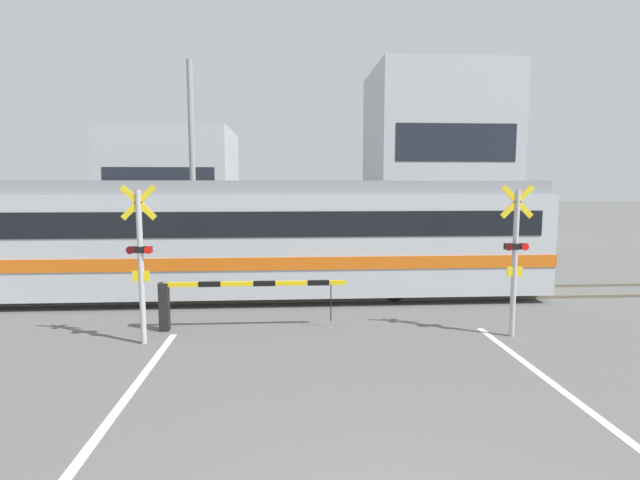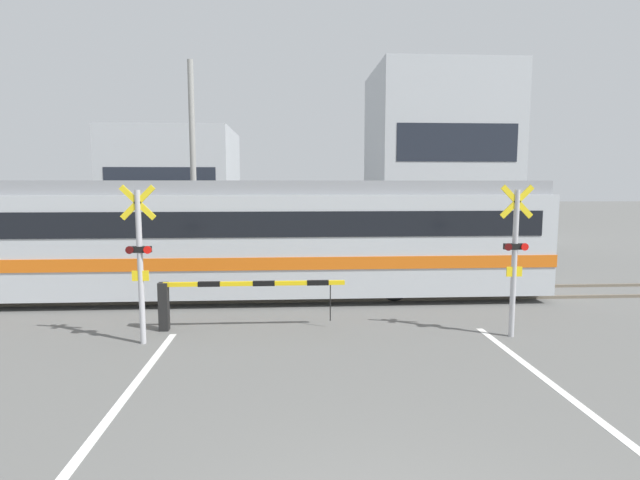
% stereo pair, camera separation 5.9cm
% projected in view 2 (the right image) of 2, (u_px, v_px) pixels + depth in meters
% --- Properties ---
extents(rail_track_near, '(50.00, 0.10, 0.08)m').
position_uv_depth(rail_track_near, '(321.00, 300.00, 13.26)').
color(rail_track_near, '#6B6051').
rests_on(rail_track_near, ground_plane).
extents(rail_track_far, '(50.00, 0.10, 0.08)m').
position_uv_depth(rail_track_far, '(318.00, 289.00, 14.69)').
color(rail_track_far, '#6B6051').
rests_on(rail_track_far, ground_plane).
extents(commuter_train, '(21.53, 2.79, 3.21)m').
position_uv_depth(commuter_train, '(146.00, 236.00, 13.50)').
color(commuter_train, '#B7BCC1').
rests_on(commuter_train, ground_plane).
extents(crossing_barrier_near, '(3.98, 0.20, 1.05)m').
position_uv_depth(crossing_barrier_near, '(214.00, 294.00, 10.67)').
color(crossing_barrier_near, black).
rests_on(crossing_barrier_near, ground_plane).
extents(crossing_barrier_far, '(3.98, 0.20, 1.05)m').
position_uv_depth(crossing_barrier_far, '(385.00, 252.00, 17.22)').
color(crossing_barrier_far, black).
rests_on(crossing_barrier_far, ground_plane).
extents(crossing_signal_left, '(0.68, 0.15, 3.11)m').
position_uv_depth(crossing_signal_left, '(140.00, 257.00, 9.63)').
color(crossing_signal_left, '#B2B2B7').
rests_on(crossing_signal_left, ground_plane).
extents(crossing_signal_right, '(0.68, 0.15, 3.11)m').
position_uv_depth(crossing_signal_right, '(515.00, 254.00, 10.09)').
color(crossing_signal_right, '#B2B2B7').
rests_on(crossing_signal_right, ground_plane).
extents(pedestrian, '(0.38, 0.22, 1.62)m').
position_uv_depth(pedestrian, '(283.00, 238.00, 20.37)').
color(pedestrian, '#33384C').
rests_on(pedestrian, ground_plane).
extents(building_left_of_street, '(6.32, 6.81, 6.01)m').
position_uv_depth(building_left_of_street, '(176.00, 186.00, 27.34)').
color(building_left_of_street, '#B2B7BC').
rests_on(building_left_of_street, ground_plane).
extents(building_right_of_street, '(7.24, 6.81, 9.35)m').
position_uv_depth(building_right_of_street, '(437.00, 156.00, 28.04)').
color(building_right_of_street, '#B2B7BC').
rests_on(building_right_of_street, ground_plane).
extents(utility_pole_streetside, '(0.22, 0.22, 7.70)m').
position_uv_depth(utility_pole_streetside, '(193.00, 164.00, 18.92)').
color(utility_pole_streetside, gray).
rests_on(utility_pole_streetside, ground_plane).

